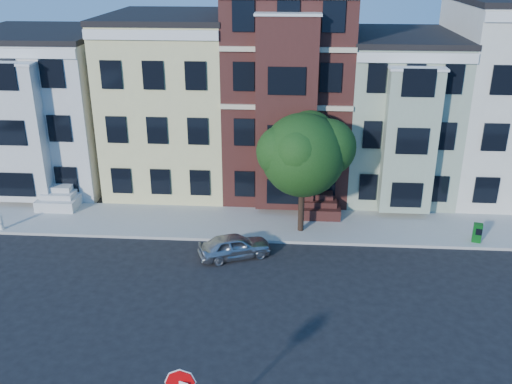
# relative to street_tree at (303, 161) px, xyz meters

# --- Properties ---
(ground) EXTENTS (120.00, 120.00, 0.00)m
(ground) POSITION_rel_street_tree_xyz_m (-0.91, -7.31, -3.99)
(ground) COLOR black
(far_sidewalk) EXTENTS (60.00, 4.00, 0.15)m
(far_sidewalk) POSITION_rel_street_tree_xyz_m (-0.91, 0.69, -3.92)
(far_sidewalk) COLOR #9E9B93
(far_sidewalk) RESTS_ON ground
(house_white) EXTENTS (8.00, 9.00, 9.00)m
(house_white) POSITION_rel_street_tree_xyz_m (-15.91, 7.19, 0.51)
(house_white) COLOR silver
(house_white) RESTS_ON ground
(house_yellow) EXTENTS (7.00, 9.00, 10.00)m
(house_yellow) POSITION_rel_street_tree_xyz_m (-7.91, 7.19, 1.01)
(house_yellow) COLOR beige
(house_yellow) RESTS_ON ground
(house_brown) EXTENTS (7.00, 9.00, 12.00)m
(house_brown) POSITION_rel_street_tree_xyz_m (-0.91, 7.19, 2.01)
(house_brown) COLOR #3B1A16
(house_brown) RESTS_ON ground
(house_green) EXTENTS (6.00, 9.00, 9.00)m
(house_green) POSITION_rel_street_tree_xyz_m (5.59, 7.19, 0.51)
(house_green) COLOR #95A489
(house_green) RESTS_ON ground
(street_tree) EXTENTS (8.36, 8.36, 7.68)m
(street_tree) POSITION_rel_street_tree_xyz_m (0.00, 0.00, 0.00)
(street_tree) COLOR #214C17
(street_tree) RESTS_ON far_sidewalk
(parked_car) EXTENTS (3.72, 2.56, 1.18)m
(parked_car) POSITION_rel_street_tree_xyz_m (-3.17, -2.82, -3.40)
(parked_car) COLOR #A4A6AC
(parked_car) RESTS_ON ground
(newspaper_box) EXTENTS (0.52, 0.48, 0.96)m
(newspaper_box) POSITION_rel_street_tree_xyz_m (8.77, -0.67, -3.36)
(newspaper_box) COLOR #094F14
(newspaper_box) RESTS_ON far_sidewalk
(fire_hydrant) EXTENTS (0.26, 0.26, 0.70)m
(fire_hydrant) POSITION_rel_street_tree_xyz_m (-15.59, -1.01, -3.49)
(fire_hydrant) COLOR beige
(fire_hydrant) RESTS_ON far_sidewalk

